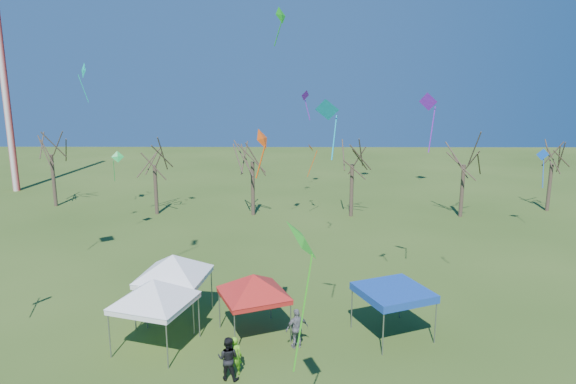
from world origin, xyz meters
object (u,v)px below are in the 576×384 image
Objects in this scene: person_dark at (228,358)px; person_grey at (297,328)px; tent_red at (253,278)px; radio_mast at (3,69)px; tree_1 at (153,148)px; tree_2 at (252,142)px; tree_5 at (554,147)px; tree_0 at (49,136)px; tent_blue at (393,293)px; tent_white_west at (153,284)px; tree_4 at (465,146)px; tree_3 at (353,145)px; tent_white_mid at (173,259)px; person_green at (235,356)px.

person_grey is at bearing -125.98° from person_dark.
tent_red is 2.04× the size of person_dark.
tree_1 is (17.23, -9.35, -6.71)m from radio_mast.
tree_2 reaches higher than tree_5.
tree_2 is at bearing 94.46° from tent_red.
tree_0 is 2.24× the size of tent_blue.
tent_blue is at bearing 0.33° from tent_red.
tree_4 is at bearing 47.46° from tent_white_west.
tent_red is (10.06, -21.59, -3.04)m from tree_1.
person_grey is at bearing -102.27° from tree_3.
tent_white_mid is 10.41m from tent_blue.
person_dark is at bearing 59.06° from person_green.
tree_4 is at bearing -1.42° from tree_1.
tent_white_west is 4.67m from person_dark.
person_dark is at bearing -101.97° from tent_red.
tent_white_mid is at bearing -73.00° from tree_1.
tree_1 is 27.01m from person_green.
person_green is at bearing -68.97° from tree_1.
tree_4 is at bearing -166.15° from tree_5.
tree_2 is at bearing -9.24° from tree_0.
tree_3 is at bearing 88.73° from tent_blue.
person_green is (9.53, -24.78, -4.99)m from tree_1.
tree_2 is (18.48, -3.01, -0.20)m from tree_0.
tent_white_mid is 2.65× the size of person_green.
tree_1 is (10.08, -2.73, -0.70)m from tree_0.
tree_3 is (8.40, -0.33, -0.21)m from tree_2.
tent_red reaches higher than person_green.
tent_white_mid is 1.19× the size of tent_red.
tent_white_mid is 6.86m from person_grey.
tent_white_west is at bearing -57.87° from tree_0.
tree_2 reaches higher than tent_red.
tree_4 reaches higher than person_grey.
tree_1 is 4.71× the size of person_green.
tree_5 reaches higher than person_dark.
tree_0 reaches higher than tree_2.
tree_4 reaches higher than tree_1.
radio_mast is 3.31× the size of tree_1.
tent_red is (3.97, -1.65, -0.30)m from tent_white_mid.
tree_5 is (51.72, -7.93, -6.77)m from radio_mast.
radio_mast is 28.08m from tree_2.
person_grey is (22.08, -25.41, -5.59)m from tree_0.
tree_4 is 4.51× the size of person_dark.
tree_5 is at bearing -121.69° from person_dark.
tent_white_mid is at bearing 171.03° from tent_blue.
tent_white_west reaches higher than person_grey.
tent_white_mid is at bearing -136.08° from tree_4.
tent_blue is 4.63m from person_grey.
person_dark is (3.42, -2.41, -2.06)m from tent_white_west.
person_grey is at bearing -80.87° from tree_2.
tent_blue is 2.35× the size of person_green.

